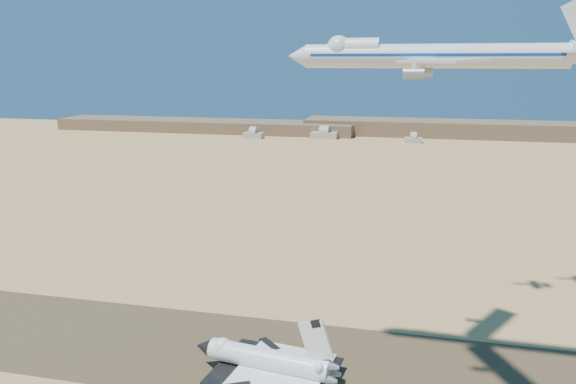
% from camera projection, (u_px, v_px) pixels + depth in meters
% --- Properties ---
extents(ground, '(1200.00, 1200.00, 0.00)m').
position_uv_depth(ground, '(252.00, 356.00, 169.65)').
color(ground, tan).
rests_on(ground, ground).
extents(runway, '(600.00, 50.00, 0.06)m').
position_uv_depth(runway, '(252.00, 356.00, 169.65)').
color(runway, '#4E4027').
rests_on(runway, ground).
extents(ridgeline, '(960.00, 90.00, 18.00)m').
position_uv_depth(ridgeline, '(437.00, 131.00, 653.16)').
color(ridgeline, brown).
rests_on(ridgeline, ground).
extents(hangars, '(200.50, 29.50, 30.00)m').
position_uv_depth(hangars, '(320.00, 135.00, 636.26)').
color(hangars, '#A09B8E').
rests_on(hangars, ground).
extents(shuttle, '(42.99, 30.08, 21.12)m').
position_uv_depth(shuttle, '(267.00, 362.00, 155.36)').
color(shuttle, silver).
rests_on(shuttle, runway).
extents(carrier_747, '(72.76, 56.51, 18.16)m').
position_uv_depth(carrier_747, '(423.00, 56.00, 134.73)').
color(carrier_747, silver).
extents(chase_jet_e, '(16.54, 9.00, 4.12)m').
position_uv_depth(chase_jet_e, '(497.00, 54.00, 179.88)').
color(chase_jet_e, silver).
extents(chase_jet_f, '(15.86, 8.50, 3.95)m').
position_uv_depth(chase_jet_f, '(552.00, 54.00, 185.12)').
color(chase_jet_f, silver).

